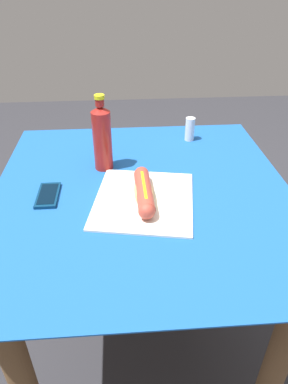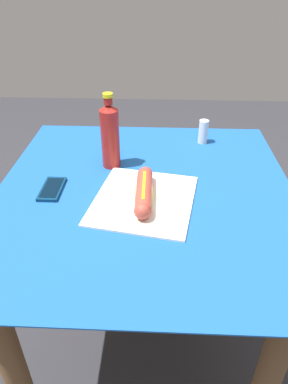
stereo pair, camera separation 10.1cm
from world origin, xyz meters
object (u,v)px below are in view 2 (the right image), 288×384
(cell_phone, at_px, (52,189))
(soda_bottle, at_px, (110,135))
(salt_shaker, at_px, (203,132))
(hot_dog, at_px, (144,192))

(cell_phone, height_order, soda_bottle, soda_bottle)
(cell_phone, relative_size, salt_shaker, 1.43)
(hot_dog, distance_m, salt_shaker, 0.45)
(soda_bottle, xyz_separation_m, salt_shaker, (0.20, -0.33, -0.07))
(soda_bottle, relative_size, salt_shaker, 2.80)
(salt_shaker, bearing_deg, soda_bottle, 120.85)
(hot_dog, height_order, cell_phone, hot_dog)
(cell_phone, height_order, salt_shaker, salt_shaker)
(hot_dog, xyz_separation_m, soda_bottle, (0.20, 0.12, 0.08))
(hot_dog, relative_size, salt_shaker, 2.65)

